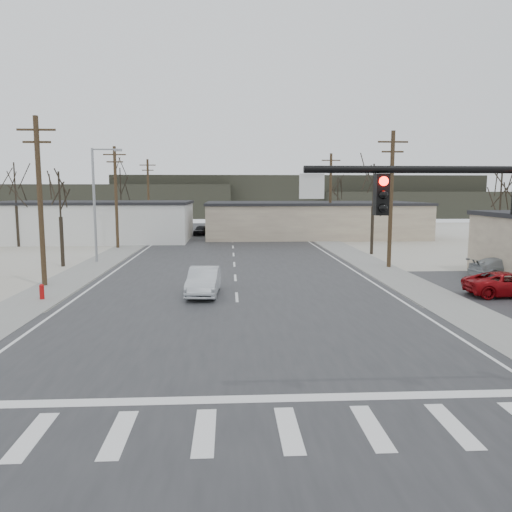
{
  "coord_description": "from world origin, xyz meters",
  "views": [
    {
      "loc": [
        -0.39,
        -18.18,
        5.69
      ],
      "look_at": [
        0.89,
        5.39,
        2.6
      ],
      "focal_mm": 35.0,
      "sensor_mm": 36.0,
      "label": 1
    }
  ],
  "objects_px": {
    "fire_hydrant": "(42,292)",
    "car_parked_silver": "(504,268)",
    "car_far_a": "(275,228)",
    "car_parked_red": "(509,284)",
    "sedan_crossing": "(204,281)",
    "car_far_b": "(201,230)"
  },
  "relations": [
    {
      "from": "fire_hydrant",
      "to": "car_parked_silver",
      "type": "bearing_deg",
      "value": 10.23
    },
    {
      "from": "car_far_a",
      "to": "car_parked_red",
      "type": "bearing_deg",
      "value": 105.43
    },
    {
      "from": "sedan_crossing",
      "to": "car_parked_red",
      "type": "relative_size",
      "value": 0.97
    },
    {
      "from": "car_parked_silver",
      "to": "sedan_crossing",
      "type": "bearing_deg",
      "value": 95.32
    },
    {
      "from": "fire_hydrant",
      "to": "car_parked_silver",
      "type": "xyz_separation_m",
      "value": [
        27.7,
        5.0,
        0.24
      ]
    },
    {
      "from": "sedan_crossing",
      "to": "car_parked_silver",
      "type": "bearing_deg",
      "value": 15.48
    },
    {
      "from": "car_parked_red",
      "to": "car_parked_silver",
      "type": "distance_m",
      "value": 6.15
    },
    {
      "from": "fire_hydrant",
      "to": "car_parked_red",
      "type": "xyz_separation_m",
      "value": [
        24.9,
        -0.48,
        0.23
      ]
    },
    {
      "from": "car_far_b",
      "to": "car_parked_red",
      "type": "bearing_deg",
      "value": -55.67
    },
    {
      "from": "car_parked_red",
      "to": "car_parked_silver",
      "type": "bearing_deg",
      "value": -26.02
    },
    {
      "from": "sedan_crossing",
      "to": "fire_hydrant",
      "type": "bearing_deg",
      "value": -171.67
    },
    {
      "from": "sedan_crossing",
      "to": "car_parked_silver",
      "type": "xyz_separation_m",
      "value": [
        19.29,
        4.23,
        -0.1
      ]
    },
    {
      "from": "car_parked_red",
      "to": "sedan_crossing",
      "type": "bearing_deg",
      "value": 86.73
    },
    {
      "from": "car_far_a",
      "to": "fire_hydrant",
      "type": "bearing_deg",
      "value": 70.02
    },
    {
      "from": "car_parked_silver",
      "to": "car_parked_red",
      "type": "bearing_deg",
      "value": 145.88
    },
    {
      "from": "car_far_a",
      "to": "car_far_b",
      "type": "bearing_deg",
      "value": 4.03
    },
    {
      "from": "sedan_crossing",
      "to": "car_parked_red",
      "type": "bearing_deg",
      "value": -1.22
    },
    {
      "from": "sedan_crossing",
      "to": "car_parked_red",
      "type": "height_order",
      "value": "sedan_crossing"
    },
    {
      "from": "car_far_b",
      "to": "car_parked_silver",
      "type": "distance_m",
      "value": 39.63
    },
    {
      "from": "car_far_a",
      "to": "car_parked_red",
      "type": "distance_m",
      "value": 40.09
    },
    {
      "from": "sedan_crossing",
      "to": "car_far_a",
      "type": "height_order",
      "value": "car_far_a"
    },
    {
      "from": "sedan_crossing",
      "to": "car_far_b",
      "type": "xyz_separation_m",
      "value": [
        -2.23,
        37.5,
        -0.12
      ]
    }
  ]
}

